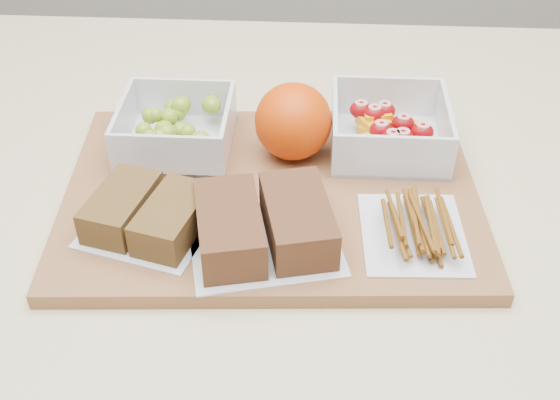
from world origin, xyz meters
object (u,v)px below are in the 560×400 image
Objects in this scene: fruit_container at (389,131)px; sandwich_bag_left at (147,214)px; orange at (293,121)px; cutting_board at (271,195)px; pretzel_bag at (414,224)px; grape_container at (178,128)px; sandwich_bag_center at (264,225)px.

sandwich_bag_left is at bearing -147.39° from fruit_container.
sandwich_bag_left is (-0.13, -0.13, -0.02)m from orange.
cutting_board is 3.48× the size of pretzel_bag.
grape_container reaches higher than sandwich_bag_left.
fruit_container reaches higher than cutting_board.
pretzel_bag is (0.25, 0.00, -0.00)m from sandwich_bag_left.
sandwich_bag_left is (-0.00, -0.14, -0.00)m from grape_container.
grape_container is 0.13m from orange.
cutting_board is at bearing 30.85° from sandwich_bag_left.
pretzel_bag reaches higher than cutting_board.
sandwich_bag_center reaches higher than pretzel_bag.
pretzel_bag is at bearing 1.09° from sandwich_bag_left.
sandwich_bag_center is (-0.12, -0.16, 0.00)m from fruit_container.
orange is at bearing 69.74° from cutting_board.
grape_container reaches higher than cutting_board.
fruit_container is at bearing 96.18° from pretzel_bag.
pretzel_bag is at bearing -27.90° from cutting_board.
grape_container is at bearing 88.05° from sandwich_bag_left.
fruit_container is at bearing 52.81° from sandwich_bag_center.
orange reaches higher than sandwich_bag_center.
grape_container is 0.19m from sandwich_bag_center.
sandwich_bag_center reaches higher than sandwich_bag_left.
fruit_container reaches higher than sandwich_bag_left.
pretzel_bag is (0.14, -0.06, 0.02)m from cutting_board.
orange reaches higher than cutting_board.
orange is 0.60× the size of sandwich_bag_left.
sandwich_bag_center is (0.11, -0.01, 0.00)m from sandwich_bag_left.
grape_container is at bearing 150.99° from pretzel_bag.
sandwich_bag_left is (-0.11, -0.07, 0.03)m from cutting_board.
orange is at bearing 44.85° from sandwich_bag_left.
fruit_container is at bearing 30.59° from cutting_board.
orange is 0.18m from pretzel_bag.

